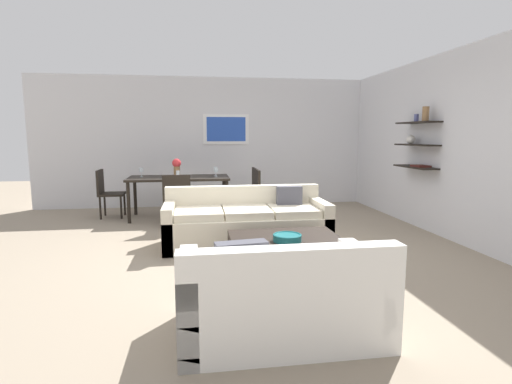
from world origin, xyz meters
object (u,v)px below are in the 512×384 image
at_px(centerpiece_vase, 177,166).
at_px(sofa_beige, 247,224).
at_px(loveseat_white, 280,298).
at_px(wine_glass_right_near, 216,171).
at_px(dining_table, 179,181).
at_px(decorative_bowl, 287,237).
at_px(dining_chair_foot, 177,197).
at_px(wine_glass_right_far, 215,169).
at_px(dining_chair_right_near, 251,190).
at_px(wine_glass_foot, 178,173).
at_px(dining_chair_right_far, 249,187).
at_px(coffee_table, 287,257).
at_px(wine_glass_left_far, 141,170).
at_px(dining_chair_left_far, 107,190).

bearing_deg(centerpiece_vase, sofa_beige, -62.19).
height_order(loveseat_white, centerpiece_vase, centerpiece_vase).
bearing_deg(wine_glass_right_near, dining_table, 170.79).
bearing_deg(decorative_bowl, dining_chair_foot, 117.29).
relative_size(wine_glass_right_near, wine_glass_right_far, 0.96).
bearing_deg(dining_table, dining_chair_right_near, -8.60).
distance_m(wine_glass_foot, centerpiece_vase, 0.34).
bearing_deg(dining_chair_right_far, decorative_bowl, -90.77).
distance_m(coffee_table, dining_chair_right_near, 3.05).
bearing_deg(wine_glass_left_far, wine_glass_right_near, -9.21).
distance_m(coffee_table, wine_glass_left_far, 3.93).
bearing_deg(dining_chair_foot, dining_chair_right_near, 26.37).
distance_m(dining_chair_foot, wine_glass_right_near, 1.06).
xyz_separation_m(sofa_beige, wine_glass_right_near, (-0.32, 1.89, 0.57)).
height_order(loveseat_white, coffee_table, loveseat_white).
xyz_separation_m(loveseat_white, wine_glass_foot, (-0.92, 4.16, 0.56)).
bearing_deg(wine_glass_right_far, coffee_table, -79.68).
xyz_separation_m(loveseat_white, dining_chair_right_near, (0.39, 4.34, 0.21)).
bearing_deg(dining_chair_left_far, wine_glass_left_far, -7.97).
height_order(loveseat_white, dining_chair_right_near, dining_chair_right_near).
distance_m(dining_chair_foot, dining_chair_right_far, 1.68).
bearing_deg(coffee_table, wine_glass_right_far, 100.32).
xyz_separation_m(sofa_beige, centerpiece_vase, (-1.02, 1.94, 0.65)).
bearing_deg(wine_glass_right_far, dining_chair_left_far, 177.42).
bearing_deg(wine_glass_right_near, centerpiece_vase, 175.96).
bearing_deg(centerpiece_vase, decorative_bowl, -68.21).
relative_size(dining_table, dining_chair_foot, 2.05).
height_order(dining_chair_right_near, centerpiece_vase, centerpiece_vase).
bearing_deg(dining_chair_right_far, wine_glass_right_near, -154.26).
bearing_deg(dining_chair_foot, centerpiece_vase, 92.25).
bearing_deg(wine_glass_right_far, centerpiece_vase, -166.55).
relative_size(dining_table, dining_chair_left_far, 2.05).
distance_m(coffee_table, decorative_bowl, 0.24).
relative_size(sofa_beige, dining_chair_right_near, 2.52).
bearing_deg(sofa_beige, loveseat_white, -91.55).
xyz_separation_m(dining_chair_foot, dining_chair_left_far, (-1.31, 1.05, 0.00)).
relative_size(dining_chair_right_near, wine_glass_right_far, 5.21).
relative_size(decorative_bowl, dining_chair_foot, 0.35).
distance_m(coffee_table, dining_chair_right_far, 3.45).
relative_size(coffee_table, wine_glass_left_far, 7.38).
height_order(sofa_beige, coffee_table, sofa_beige).
relative_size(loveseat_white, wine_glass_foot, 10.20).
xyz_separation_m(loveseat_white, decorative_bowl, (0.34, 1.25, 0.13)).
bearing_deg(dining_chair_left_far, wine_glass_right_far, -2.58).
bearing_deg(dining_chair_left_far, dining_table, -8.60).
bearing_deg(dining_chair_right_near, decorative_bowl, -90.87).
distance_m(dining_chair_right_far, centerpiece_vase, 1.43).
relative_size(sofa_beige, coffee_table, 1.82).
bearing_deg(dining_table, wine_glass_left_far, 170.79).
xyz_separation_m(sofa_beige, decorative_bowl, (0.27, -1.30, 0.13)).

